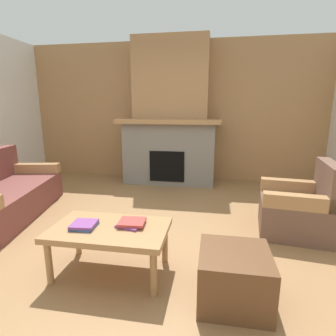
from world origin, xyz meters
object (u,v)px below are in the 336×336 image
(couch, at_px, (1,196))
(coffee_table, at_px, (110,233))
(fireplace, at_px, (170,122))
(ottoman, at_px, (234,277))
(armchair, at_px, (300,209))

(couch, height_order, coffee_table, couch)
(fireplace, relative_size, couch, 1.40)
(coffee_table, relative_size, ottoman, 1.92)
(fireplace, height_order, coffee_table, fireplace)
(fireplace, bearing_deg, armchair, -47.26)
(fireplace, xyz_separation_m, ottoman, (1.02, -3.29, -0.96))
(coffee_table, bearing_deg, ottoman, -10.25)
(coffee_table, distance_m, ottoman, 1.07)
(couch, bearing_deg, coffee_table, -26.73)
(fireplace, distance_m, armchair, 2.85)
(coffee_table, bearing_deg, fireplace, 89.52)
(ottoman, bearing_deg, coffee_table, 169.75)
(armchair, xyz_separation_m, ottoman, (-0.82, -1.30, -0.09))
(armchair, height_order, coffee_table, armchair)
(fireplace, relative_size, coffee_table, 2.70)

